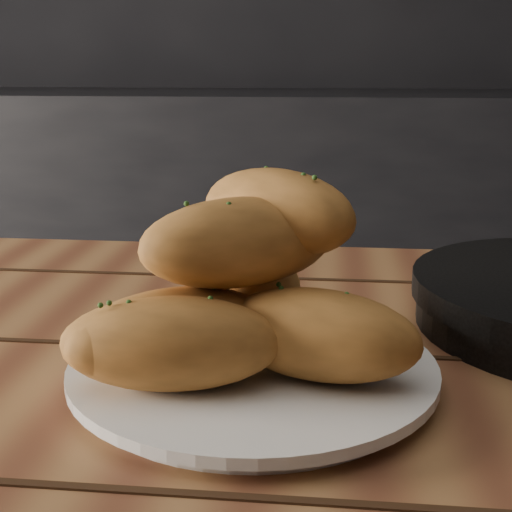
% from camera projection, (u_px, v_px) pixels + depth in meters
% --- Properties ---
extents(counter, '(2.80, 0.60, 0.90)m').
position_uv_depth(counter, '(146.00, 252.00, 2.04)').
color(counter, black).
rests_on(counter, ground).
extents(plate, '(0.26, 0.26, 0.02)m').
position_uv_depth(plate, '(253.00, 371.00, 0.51)').
color(plate, white).
rests_on(plate, table).
extents(bread_rolls, '(0.25, 0.22, 0.13)m').
position_uv_depth(bread_rolls, '(238.00, 294.00, 0.49)').
color(bread_rolls, '#C47C36').
rests_on(bread_rolls, plate).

